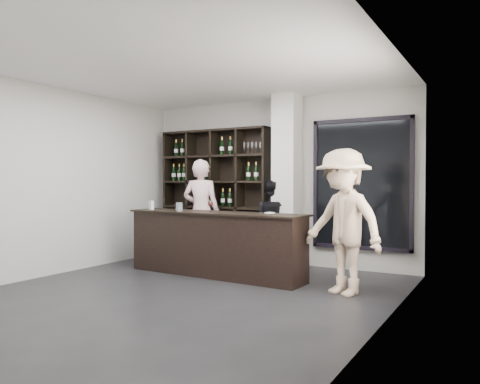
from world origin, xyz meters
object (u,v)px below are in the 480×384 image
Objects in this scene: wine_shelf at (215,194)px; taster_pink at (201,211)px; tasting_counter at (215,244)px; taster_black at (274,223)px; customer at (343,222)px.

wine_shelf reaches higher than taster_pink.
taster_pink is (-0.81, 0.81, 0.42)m from tasting_counter.
tasting_counter is 1.22m from taster_pink.
wine_shelf reaches higher than taster_black.
wine_shelf is 0.61m from taster_pink.
customer reaches higher than tasting_counter.
taster_black reaches higher than tasting_counter.
taster_pink is (0.05, -0.53, -0.29)m from wine_shelf.
tasting_counter is at bearing 88.52° from taster_black.
tasting_counter is at bearing -160.77° from customer.
taster_pink is 1.23× the size of taster_black.
customer is at bearing -2.08° from tasting_counter.
taster_black is (1.29, -0.17, -0.46)m from wine_shelf.
tasting_counter is at bearing -57.32° from wine_shelf.
wine_shelf is at bearing -98.14° from taster_pink.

